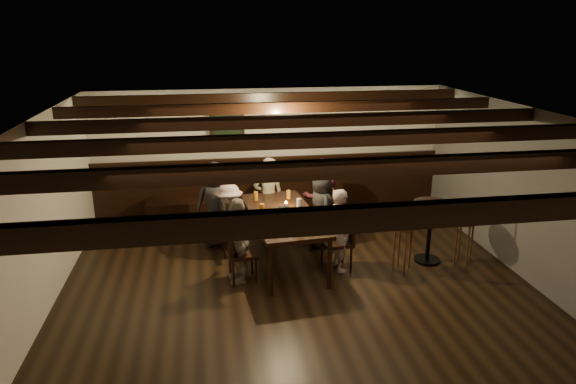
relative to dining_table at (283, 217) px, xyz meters
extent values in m
plane|color=black|center=(0.09, -1.35, -0.72)|extent=(7.00, 7.00, 0.00)
plane|color=black|center=(0.09, -1.35, 1.68)|extent=(7.00, 7.00, 0.00)
plane|color=beige|center=(0.09, 2.15, 0.48)|extent=(6.50, 0.00, 6.50)
plane|color=#52524F|center=(3.34, -1.35, 0.48)|extent=(0.00, 7.00, 7.00)
plane|color=beige|center=(-3.16, -1.35, 0.48)|extent=(0.00, 7.00, 7.00)
cube|color=black|center=(0.09, 2.11, -0.17)|extent=(6.50, 0.08, 1.10)
cube|color=black|center=(-0.71, 1.85, -0.50)|extent=(3.00, 0.45, 0.45)
cube|color=black|center=(-0.71, 2.05, 1.03)|extent=(0.62, 0.12, 0.72)
cube|color=black|center=(-0.71, 1.99, 1.03)|extent=(0.50, 0.02, 0.58)
cube|color=black|center=(0.09, -4.25, 1.59)|extent=(6.50, 0.10, 0.16)
cube|color=black|center=(0.09, -3.09, 1.59)|extent=(6.50, 0.10, 0.16)
cube|color=black|center=(0.09, -1.93, 1.59)|extent=(6.50, 0.10, 0.16)
cube|color=black|center=(0.09, -0.77, 1.59)|extent=(6.50, 0.10, 0.16)
cube|color=black|center=(0.09, 0.39, 1.59)|extent=(6.50, 0.10, 0.16)
cube|color=black|center=(0.09, 1.55, 1.59)|extent=(6.50, 0.10, 0.16)
sphere|color=#FFE099|center=(-2.66, 1.53, 1.47)|extent=(0.07, 0.07, 0.07)
sphere|color=#FFE099|center=(-1.28, 1.53, 1.47)|extent=(0.07, 0.07, 0.07)
sphere|color=#FFE099|center=(0.09, 1.53, 1.47)|extent=(0.07, 0.07, 0.07)
sphere|color=#FFE099|center=(1.47, 1.53, 1.47)|extent=(0.07, 0.07, 0.07)
sphere|color=#FFE099|center=(2.84, 1.53, 1.47)|extent=(0.07, 0.07, 0.07)
cube|color=black|center=(0.00, 0.00, 0.03)|extent=(1.13, 2.18, 0.06)
cylinder|color=black|center=(-0.32, -1.02, -0.36)|extent=(0.06, 0.06, 0.73)
cylinder|color=black|center=(-0.50, 0.95, -0.36)|extent=(0.06, 0.06, 0.73)
cylinder|color=black|center=(0.50, -0.95, -0.36)|extent=(0.06, 0.06, 0.73)
cylinder|color=black|center=(0.32, 1.02, -0.36)|extent=(0.06, 0.06, 0.73)
cube|color=black|center=(-0.74, 0.39, -0.32)|extent=(0.42, 0.42, 0.05)
cube|color=black|center=(-0.91, 0.37, -0.09)|extent=(0.07, 0.39, 0.43)
cube|color=black|center=(-0.66, -0.51, -0.32)|extent=(0.43, 0.43, 0.05)
cube|color=black|center=(-0.83, -0.53, -0.08)|extent=(0.07, 0.39, 0.43)
cube|color=black|center=(0.66, 0.51, -0.26)|extent=(0.49, 0.49, 0.05)
cube|color=black|center=(0.86, 0.53, 0.02)|extent=(0.08, 0.45, 0.49)
cube|color=black|center=(0.74, -0.39, -0.29)|extent=(0.45, 0.45, 0.05)
cube|color=black|center=(0.92, -0.37, -0.04)|extent=(0.08, 0.42, 0.46)
imported|color=#252527|center=(-0.98, 0.82, -0.02)|extent=(0.72, 0.51, 1.41)
imported|color=gray|center=(-0.09, 1.05, -0.02)|extent=(0.54, 0.38, 1.40)
imported|color=#501B27|center=(0.82, 0.98, -0.04)|extent=(0.71, 0.57, 1.37)
imported|color=#AE9993|center=(-0.79, 0.38, -0.14)|extent=(0.50, 0.80, 1.18)
imported|color=gray|center=(-0.71, -0.51, -0.11)|extent=(0.36, 0.75, 1.24)
imported|color=black|center=(0.71, 0.51, -0.09)|extent=(0.46, 0.66, 1.27)
imported|color=#AD9A93|center=(0.79, -0.38, -0.10)|extent=(0.34, 0.48, 1.25)
cylinder|color=#BF7219|center=(-0.34, 0.67, 0.13)|extent=(0.07, 0.07, 0.14)
cylinder|color=#BF7219|center=(0.19, 0.67, 0.13)|extent=(0.07, 0.07, 0.14)
cylinder|color=#BF7219|center=(-0.31, 0.07, 0.13)|extent=(0.07, 0.07, 0.14)
cylinder|color=silver|center=(0.28, 0.23, 0.13)|extent=(0.07, 0.07, 0.14)
cylinder|color=#BF7219|center=(-0.18, -0.47, 0.13)|extent=(0.07, 0.07, 0.14)
cylinder|color=silver|center=(0.25, -0.53, 0.13)|extent=(0.07, 0.07, 0.14)
cylinder|color=#BF7219|center=(0.12, -0.79, 0.13)|extent=(0.07, 0.07, 0.14)
cylinder|color=white|center=(-0.09, -0.71, 0.07)|extent=(0.24, 0.24, 0.01)
cylinder|color=white|center=(0.21, -0.28, 0.07)|extent=(0.24, 0.24, 0.01)
cube|color=black|center=(0.00, -0.05, 0.12)|extent=(0.15, 0.10, 0.12)
cylinder|color=beige|center=(0.09, 0.31, 0.09)|extent=(0.05, 0.05, 0.05)
cylinder|color=black|center=(2.20, -0.34, -0.71)|extent=(0.40, 0.40, 0.04)
cylinder|color=black|center=(2.20, -0.34, -0.26)|extent=(0.06, 0.06, 0.90)
cylinder|color=black|center=(2.20, -0.34, 0.21)|extent=(0.54, 0.54, 0.05)
cylinder|color=#3C2613|center=(1.70, -0.54, -0.06)|extent=(0.31, 0.31, 0.05)
cube|color=#3C2613|center=(1.67, -0.68, 0.11)|extent=(0.27, 0.08, 0.29)
cylinder|color=#3C2613|center=(2.70, -0.49, -0.06)|extent=(0.31, 0.31, 0.05)
cube|color=#3C2613|center=(2.66, -0.63, 0.11)|extent=(0.27, 0.08, 0.29)
camera|label=1|loc=(-1.08, -7.13, 2.72)|focal=32.00mm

